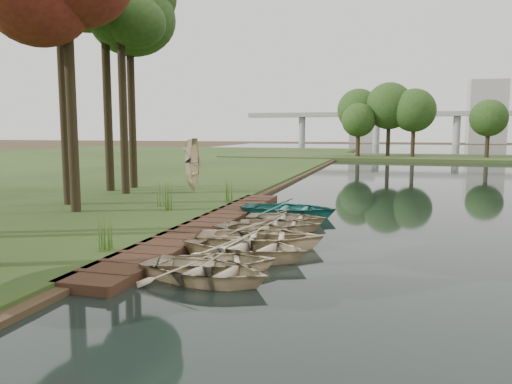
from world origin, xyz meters
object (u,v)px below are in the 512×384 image
(boardwalk, at_px, (208,226))
(stored_rowboat, at_px, (194,187))
(rowboat_0, at_px, (205,267))
(rowboat_1, at_px, (218,259))
(rowboat_2, at_px, (246,244))

(boardwalk, relative_size, stored_rowboat, 5.36)
(rowboat_0, bearing_deg, stored_rowboat, 34.47)
(boardwalk, height_order, rowboat_1, rowboat_1)
(stored_rowboat, bearing_deg, rowboat_2, -152.87)
(rowboat_0, bearing_deg, rowboat_2, 3.65)
(rowboat_0, height_order, rowboat_1, rowboat_0)
(boardwalk, distance_m, rowboat_1, 5.85)
(rowboat_2, bearing_deg, rowboat_1, -179.20)
(rowboat_1, bearing_deg, stored_rowboat, 3.48)
(stored_rowboat, bearing_deg, boardwalk, -155.90)
(rowboat_1, height_order, stored_rowboat, stored_rowboat)
(rowboat_0, distance_m, rowboat_2, 2.49)
(rowboat_1, relative_size, rowboat_2, 0.83)
(stored_rowboat, bearing_deg, rowboat_0, -158.17)
(stored_rowboat, bearing_deg, rowboat_1, -156.75)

